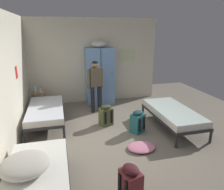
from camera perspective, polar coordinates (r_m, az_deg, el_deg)
ground_plane at (r=4.98m, az=0.79°, el=-11.42°), size 8.77×8.77×0.00m
room_backdrop at (r=5.54m, az=-14.61°, el=6.22°), size 4.33×5.54×2.76m
locker_bank at (r=6.94m, az=-3.35°, el=5.44°), size 0.90×0.55×2.07m
shelf_unit at (r=6.87m, az=-19.12°, el=-1.02°), size 0.38×0.30×0.57m
bed_left_rear at (r=5.75m, az=-17.50°, el=-4.03°), size 0.90×1.90×0.49m
bed_left_front at (r=3.34m, az=-19.72°, el=-20.97°), size 0.90×1.90×0.49m
bed_right at (r=5.53m, az=16.14°, el=-4.75°), size 0.90×1.90×0.49m
bedding_heap at (r=3.30m, az=-22.54°, el=-17.01°), size 0.68×0.68×0.23m
person_traveler at (r=6.18m, az=-4.46°, el=3.58°), size 0.48×0.26×1.55m
water_bottle at (r=6.81m, az=-20.06°, el=1.69°), size 0.06×0.06×0.25m
lotion_bottle at (r=6.75m, az=-18.80°, el=1.31°), size 0.05×0.05×0.16m
backpack_maroon at (r=3.33m, az=5.19°, el=-22.67°), size 0.39×0.37×0.55m
backpack_teal at (r=5.16m, az=6.85°, el=-7.24°), size 0.40×0.41×0.55m
backpack_olive at (r=5.50m, az=-1.70°, el=-5.55°), size 0.38×0.39×0.55m
clothes_pile_pink at (r=4.57m, az=7.99°, el=-13.81°), size 0.59×0.47×0.08m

